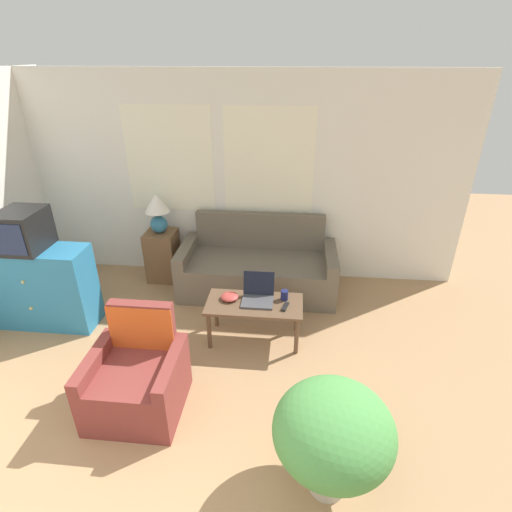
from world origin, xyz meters
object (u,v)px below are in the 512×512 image
at_px(armchair, 138,379).
at_px(television, 23,230).
at_px(table_lamp, 157,210).
at_px(laptop, 258,295).
at_px(couch, 258,269).
at_px(coffee_table, 254,308).
at_px(snack_bowl, 230,297).
at_px(cup_navy, 284,295).
at_px(tv_remote, 285,307).
at_px(potted_plant, 333,433).

distance_m(armchair, television, 2.00).
height_order(table_lamp, laptop, table_lamp).
distance_m(couch, television, 2.64).
height_order(coffee_table, snack_bowl, snack_bowl).
xyz_separation_m(cup_navy, snack_bowl, (-0.57, -0.05, -0.02)).
bearing_deg(coffee_table, television, 178.32).
bearing_deg(table_lamp, tv_remote, -36.28).
xyz_separation_m(television, tv_remote, (2.69, -0.12, -0.67)).
bearing_deg(cup_navy, couch, 111.32).
relative_size(table_lamp, tv_remote, 3.31).
bearing_deg(potted_plant, tv_remote, 103.24).
relative_size(cup_navy, tv_remote, 0.67).
bearing_deg(snack_bowl, armchair, -121.53).
xyz_separation_m(couch, table_lamp, (-1.28, 0.14, 0.70)).
height_order(armchair, coffee_table, armchair).
relative_size(armchair, coffee_table, 0.89).
relative_size(cup_navy, potted_plant, 0.12).
relative_size(couch, television, 4.03).
relative_size(television, coffee_table, 0.48).
bearing_deg(couch, snack_bowl, -101.58).
height_order(table_lamp, cup_navy, table_lamp).
height_order(television, laptop, television).
bearing_deg(couch, tv_remote, -70.68).
relative_size(couch, coffee_table, 1.95).
bearing_deg(coffee_table, tv_remote, -8.51).
distance_m(table_lamp, snack_bowl, 1.64).
xyz_separation_m(coffee_table, potted_plant, (0.68, -1.58, 0.15)).
bearing_deg(potted_plant, armchair, 158.93).
distance_m(couch, table_lamp, 1.47).
distance_m(cup_navy, potted_plant, 1.72).
bearing_deg(table_lamp, laptop, -38.72).
bearing_deg(table_lamp, potted_plant, -53.68).
xyz_separation_m(couch, armchair, (-0.83, -2.01, -0.01)).
xyz_separation_m(couch, tv_remote, (0.38, -1.08, 0.18)).
bearing_deg(armchair, television, 144.76).
xyz_separation_m(couch, cup_navy, (0.36, -0.93, 0.23)).
distance_m(television, potted_plant, 3.51).
bearing_deg(table_lamp, snack_bowl, -46.08).
height_order(cup_navy, snack_bowl, cup_navy).
bearing_deg(laptop, couch, 95.46).
bearing_deg(snack_bowl, table_lamp, 133.92).
xyz_separation_m(couch, snack_bowl, (-0.20, -0.98, 0.20)).
xyz_separation_m(couch, television, (-2.31, -0.96, 0.85)).
relative_size(couch, potted_plant, 2.22).
xyz_separation_m(table_lamp, laptop, (1.38, -1.10, -0.47)).
bearing_deg(cup_navy, television, -179.38).
height_order(table_lamp, tv_remote, table_lamp).
bearing_deg(laptop, television, -179.99).
xyz_separation_m(television, coffee_table, (2.37, -0.07, -0.74)).
height_order(laptop, potted_plant, potted_plant).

